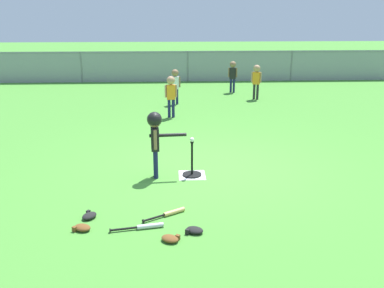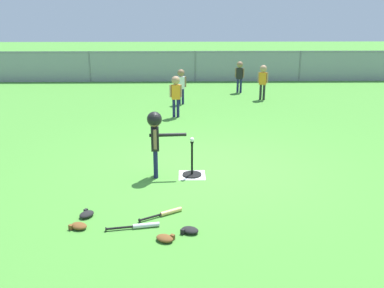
% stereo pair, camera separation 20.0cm
% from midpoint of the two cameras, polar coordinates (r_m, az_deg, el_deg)
% --- Properties ---
extents(ground_plane, '(60.00, 60.00, 0.00)m').
position_cam_midpoint_polar(ground_plane, '(7.44, 1.64, -3.24)').
color(ground_plane, '#478C33').
extents(home_plate, '(0.44, 0.44, 0.01)m').
position_cam_midpoint_polar(home_plate, '(7.11, -0.81, -4.20)').
color(home_plate, white).
rests_on(home_plate, ground_plane).
extents(batting_tee, '(0.32, 0.32, 0.59)m').
position_cam_midpoint_polar(batting_tee, '(7.08, -0.81, -3.57)').
color(batting_tee, black).
rests_on(batting_tee, ground_plane).
extents(baseball_on_tee, '(0.07, 0.07, 0.07)m').
position_cam_midpoint_polar(baseball_on_tee, '(6.91, -0.83, 0.60)').
color(baseball_on_tee, white).
rests_on(baseball_on_tee, batting_tee).
extents(batter_child, '(0.63, 0.31, 1.10)m').
position_cam_midpoint_polar(batter_child, '(6.82, -5.78, 1.70)').
color(batter_child, '#191E4C').
rests_on(batter_child, ground_plane).
extents(fielder_deep_center, '(0.30, 0.20, 1.03)m').
position_cam_midpoint_polar(fielder_deep_center, '(14.18, 5.08, 9.54)').
color(fielder_deep_center, '#191E4C').
rests_on(fielder_deep_center, ground_plane).
extents(fielder_deep_left, '(0.30, 0.21, 1.05)m').
position_cam_midpoint_polar(fielder_deep_left, '(13.14, 8.22, 8.86)').
color(fielder_deep_left, '#262626').
rests_on(fielder_deep_left, ground_plane).
extents(fielder_near_left, '(0.31, 0.21, 1.06)m').
position_cam_midpoint_polar(fielder_near_left, '(10.78, -3.38, 7.11)').
color(fielder_near_left, '#191E4C').
rests_on(fielder_near_left, ground_plane).
extents(fielder_deep_right, '(0.30, 0.20, 1.02)m').
position_cam_midpoint_polar(fielder_deep_right, '(12.32, -2.74, 8.32)').
color(fielder_deep_right, '#191E4C').
rests_on(fielder_deep_right, ground_plane).
extents(spare_bat_silver, '(0.68, 0.17, 0.06)m').
position_cam_midpoint_polar(spare_bat_silver, '(5.51, -7.43, -10.95)').
color(spare_bat_silver, silver).
rests_on(spare_bat_silver, ground_plane).
extents(spare_bat_wood, '(0.57, 0.38, 0.06)m').
position_cam_midpoint_polar(spare_bat_wood, '(5.80, -3.99, -9.26)').
color(spare_bat_wood, '#DBB266').
rests_on(spare_bat_wood, ground_plane).
extents(glove_by_plate, '(0.27, 0.25, 0.07)m').
position_cam_midpoint_polar(glove_by_plate, '(5.21, -4.05, -12.57)').
color(glove_by_plate, brown).
rests_on(glove_by_plate, ground_plane).
extents(glove_near_bats, '(0.27, 0.24, 0.07)m').
position_cam_midpoint_polar(glove_near_bats, '(5.37, -0.77, -11.51)').
color(glove_near_bats, black).
rests_on(glove_near_bats, ground_plane).
extents(glove_tossed_aside, '(0.27, 0.24, 0.07)m').
position_cam_midpoint_polar(glove_tossed_aside, '(5.63, -15.57, -10.78)').
color(glove_tossed_aside, brown).
rests_on(glove_tossed_aside, ground_plane).
extents(glove_outfield_drop, '(0.25, 0.27, 0.07)m').
position_cam_midpoint_polar(glove_outfield_drop, '(5.90, -14.60, -9.30)').
color(glove_outfield_drop, black).
rests_on(glove_outfield_drop, ground_plane).
extents(outfield_fence, '(16.06, 0.06, 1.15)m').
position_cam_midpoint_polar(outfield_fence, '(16.38, -0.95, 10.53)').
color(outfield_fence, slate).
rests_on(outfield_fence, ground_plane).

